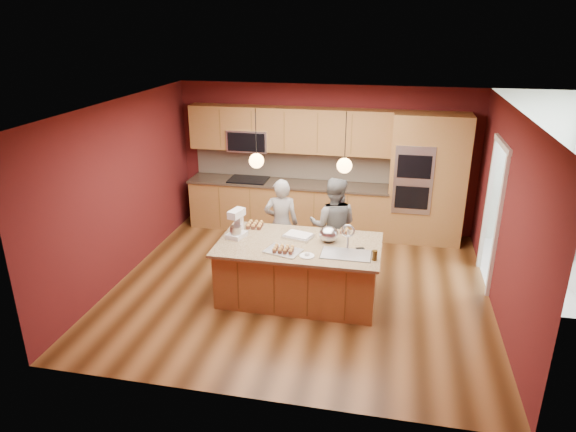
% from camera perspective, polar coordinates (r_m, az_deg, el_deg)
% --- Properties ---
extents(floor, '(5.50, 5.50, 0.00)m').
position_cam_1_polar(floor, '(7.81, 1.35, -7.87)').
color(floor, '#3F230E').
rests_on(floor, ground).
extents(ceiling, '(5.50, 5.50, 0.00)m').
position_cam_1_polar(ceiling, '(6.92, 1.54, 12.08)').
color(ceiling, silver).
rests_on(ceiling, ground).
extents(wall_back, '(5.50, 0.00, 5.50)m').
position_cam_1_polar(wall_back, '(9.62, 4.14, 6.40)').
color(wall_back, '#521516').
rests_on(wall_back, ground).
extents(wall_front, '(5.50, 0.00, 5.50)m').
position_cam_1_polar(wall_front, '(5.03, -3.76, -7.94)').
color(wall_front, '#521516').
rests_on(wall_front, ground).
extents(wall_left, '(0.00, 5.00, 5.00)m').
position_cam_1_polar(wall_left, '(8.18, -17.91, 2.74)').
color(wall_left, '#521516').
rests_on(wall_left, ground).
extents(wall_right, '(0.00, 5.00, 5.00)m').
position_cam_1_polar(wall_right, '(7.32, 23.13, -0.10)').
color(wall_right, '#521516').
rests_on(wall_right, ground).
extents(cabinet_run, '(3.74, 0.64, 2.30)m').
position_cam_1_polar(cabinet_run, '(9.59, -0.16, 4.13)').
color(cabinet_run, olive).
rests_on(cabinet_run, floor).
extents(oven_column, '(1.30, 0.62, 2.30)m').
position_cam_1_polar(oven_column, '(9.32, 15.18, 3.95)').
color(oven_column, olive).
rests_on(oven_column, floor).
extents(doorway_trim, '(0.08, 1.11, 2.20)m').
position_cam_1_polar(doorway_trim, '(8.15, 21.73, -0.06)').
color(doorway_trim, silver).
rests_on(doorway_trim, wall_right).
extents(pendant_left, '(0.20, 0.20, 0.80)m').
position_cam_1_polar(pendant_left, '(6.93, -3.52, 6.18)').
color(pendant_left, black).
rests_on(pendant_left, ceiling).
extents(pendant_right, '(0.20, 0.20, 0.80)m').
position_cam_1_polar(pendant_right, '(6.72, 6.29, 5.62)').
color(pendant_right, black).
rests_on(pendant_right, ceiling).
extents(island, '(2.28, 1.28, 1.22)m').
position_cam_1_polar(island, '(7.36, 1.32, -5.99)').
color(island, olive).
rests_on(island, floor).
extents(person_left, '(0.60, 0.45, 1.48)m').
position_cam_1_polar(person_left, '(8.12, -0.76, -0.90)').
color(person_left, black).
rests_on(person_left, floor).
extents(person_right, '(0.76, 0.60, 1.56)m').
position_cam_1_polar(person_right, '(7.98, 5.04, -1.11)').
color(person_right, slate).
rests_on(person_right, floor).
extents(stand_mixer, '(0.28, 0.34, 0.41)m').
position_cam_1_polar(stand_mixer, '(7.39, -5.71, -1.02)').
color(stand_mixer, white).
rests_on(stand_mixer, island).
extents(sheet_cake, '(0.47, 0.40, 0.05)m').
position_cam_1_polar(sheet_cake, '(7.39, 1.18, -2.19)').
color(sheet_cake, silver).
rests_on(sheet_cake, island).
extents(cooling_rack, '(0.54, 0.45, 0.02)m').
position_cam_1_polar(cooling_rack, '(6.94, -0.54, -3.90)').
color(cooling_rack, silver).
rests_on(cooling_rack, island).
extents(mixing_bowl, '(0.27, 0.27, 0.23)m').
position_cam_1_polar(mixing_bowl, '(7.24, 4.54, -2.02)').
color(mixing_bowl, silver).
rests_on(mixing_bowl, island).
extents(plate, '(0.20, 0.20, 0.01)m').
position_cam_1_polar(plate, '(6.81, 2.12, -4.44)').
color(plate, white).
rests_on(plate, island).
extents(tumbler, '(0.07, 0.07, 0.13)m').
position_cam_1_polar(tumbler, '(6.78, 9.60, -4.33)').
color(tumbler, '#3B280B').
rests_on(tumbler, island).
extents(phone, '(0.13, 0.10, 0.01)m').
position_cam_1_polar(phone, '(7.09, 8.01, -3.60)').
color(phone, black).
rests_on(phone, island).
extents(cupcakes_left, '(0.25, 0.25, 0.08)m').
position_cam_1_polar(cupcakes_left, '(7.75, -3.72, -0.97)').
color(cupcakes_left, '#BE8A42').
rests_on(cupcakes_left, island).
extents(cupcakes_rack, '(0.29, 0.22, 0.07)m').
position_cam_1_polar(cupcakes_rack, '(6.91, -0.51, -3.67)').
color(cupcakes_rack, '#BE8A42').
rests_on(cupcakes_rack, island).
extents(cupcakes_right, '(0.14, 0.14, 0.06)m').
position_cam_1_polar(cupcakes_right, '(7.58, 6.30, -1.63)').
color(cupcakes_right, '#BE8A42').
rests_on(cupcakes_right, island).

